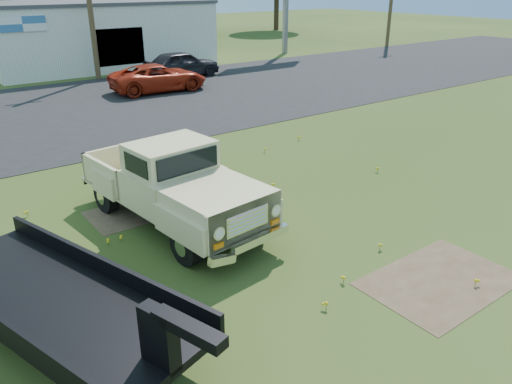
% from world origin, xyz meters
% --- Properties ---
extents(ground, '(140.00, 140.00, 0.00)m').
position_xyz_m(ground, '(0.00, 0.00, 0.00)').
color(ground, '#2C3F14').
rests_on(ground, ground).
extents(asphalt_lot, '(90.00, 14.00, 0.02)m').
position_xyz_m(asphalt_lot, '(0.00, 15.00, 0.00)').
color(asphalt_lot, black).
rests_on(asphalt_lot, ground).
extents(dirt_patch_a, '(3.00, 2.00, 0.01)m').
position_xyz_m(dirt_patch_a, '(1.50, -3.00, 0.00)').
color(dirt_patch_a, brown).
rests_on(dirt_patch_a, ground).
extents(dirt_patch_b, '(2.20, 1.60, 0.01)m').
position_xyz_m(dirt_patch_b, '(-2.00, 3.50, 0.00)').
color(dirt_patch_b, brown).
rests_on(dirt_patch_b, ground).
extents(commercial_building, '(14.20, 8.20, 4.15)m').
position_xyz_m(commercial_building, '(6.00, 26.99, 2.10)').
color(commercial_building, beige).
rests_on(commercial_building, ground).
extents(vintage_pickup_truck, '(2.78, 5.85, 2.05)m').
position_xyz_m(vintage_pickup_truck, '(-1.45, 2.34, 1.03)').
color(vintage_pickup_truck, beige).
rests_on(vintage_pickup_truck, ground).
extents(flatbed_trailer, '(3.66, 6.28, 1.63)m').
position_xyz_m(flatbed_trailer, '(-4.94, -0.21, 0.81)').
color(flatbed_trailer, black).
rests_on(flatbed_trailer, ground).
extents(red_pickup, '(5.15, 2.64, 1.39)m').
position_xyz_m(red_pickup, '(5.27, 16.60, 0.70)').
color(red_pickup, '#9C210E').
rests_on(red_pickup, ground).
extents(dark_sedan, '(4.62, 1.98, 1.55)m').
position_xyz_m(dark_sedan, '(8.24, 19.48, 0.78)').
color(dark_sedan, black).
rests_on(dark_sedan, ground).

